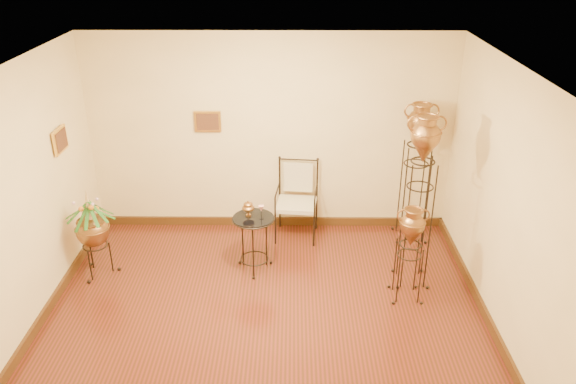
{
  "coord_description": "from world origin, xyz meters",
  "views": [
    {
      "loc": [
        0.31,
        -4.8,
        4.01
      ],
      "look_at": [
        0.25,
        1.3,
        1.1
      ],
      "focal_mm": 35.0,
      "sensor_mm": 36.0,
      "label": 1
    }
  ],
  "objects_px": {
    "amphora_mid": "(415,172)",
    "armchair": "(297,201)",
    "planter_urn": "(92,227)",
    "amphora_tall": "(418,201)",
    "side_table": "(254,242)"
  },
  "relations": [
    {
      "from": "amphora_tall",
      "to": "side_table",
      "type": "bearing_deg",
      "value": 172.97
    },
    {
      "from": "amphora_tall",
      "to": "amphora_mid",
      "type": "xyz_separation_m",
      "value": [
        0.19,
        1.09,
        -0.11
      ]
    },
    {
      "from": "amphora_tall",
      "to": "armchair",
      "type": "xyz_separation_m",
      "value": [
        -1.41,
        1.09,
        -0.56
      ]
    },
    {
      "from": "amphora_tall",
      "to": "armchair",
      "type": "height_order",
      "value": "amphora_tall"
    },
    {
      "from": "amphora_mid",
      "to": "side_table",
      "type": "bearing_deg",
      "value": -158.4
    },
    {
      "from": "planter_urn",
      "to": "armchair",
      "type": "relative_size",
      "value": 1.09
    },
    {
      "from": "planter_urn",
      "to": "side_table",
      "type": "height_order",
      "value": "planter_urn"
    },
    {
      "from": "amphora_tall",
      "to": "planter_urn",
      "type": "relative_size",
      "value": 1.82
    },
    {
      "from": "amphora_mid",
      "to": "side_table",
      "type": "xyz_separation_m",
      "value": [
        -2.14,
        -0.85,
        -0.61
      ]
    },
    {
      "from": "planter_urn",
      "to": "side_table",
      "type": "relative_size",
      "value": 1.26
    },
    {
      "from": "amphora_mid",
      "to": "armchair",
      "type": "relative_size",
      "value": 1.81
    },
    {
      "from": "amphora_mid",
      "to": "planter_urn",
      "type": "height_order",
      "value": "amphora_mid"
    },
    {
      "from": "amphora_tall",
      "to": "amphora_mid",
      "type": "distance_m",
      "value": 1.11
    },
    {
      "from": "armchair",
      "to": "side_table",
      "type": "bearing_deg",
      "value": -116.55
    },
    {
      "from": "amphora_tall",
      "to": "planter_urn",
      "type": "distance_m",
      "value": 3.95
    }
  ]
}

